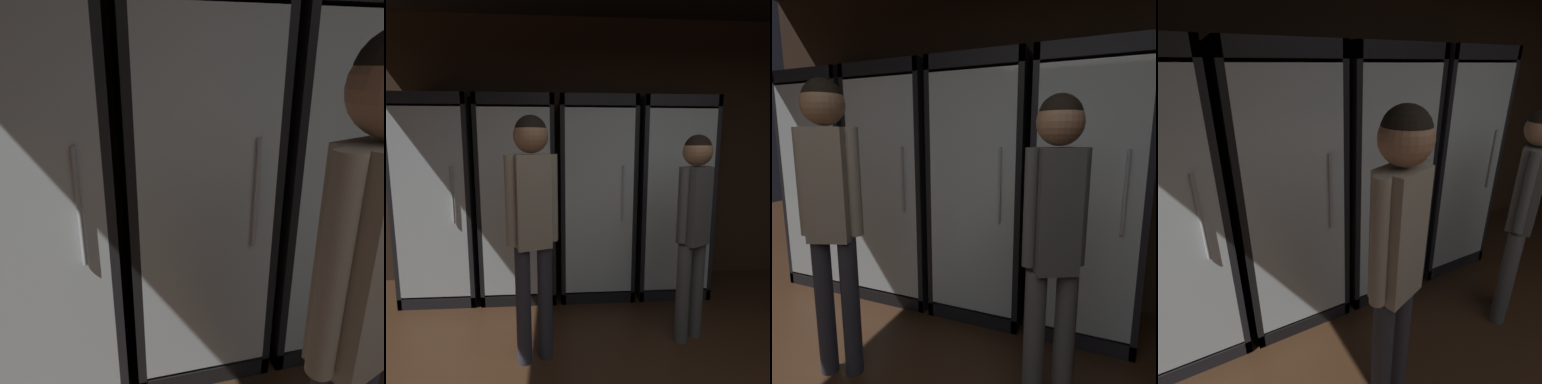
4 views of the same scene
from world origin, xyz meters
TOP-DOWN VIEW (x-y plane):
  - wall_back at (0.00, 3.03)m, footprint 6.00×0.06m
  - cooler_far_left at (-2.03, 2.70)m, footprint 0.70×0.67m
  - cooler_left at (-1.28, 2.70)m, footprint 0.70×0.67m
  - cooler_center at (-0.54, 2.70)m, footprint 0.70×0.67m
  - shopper_near at (-1.08, 1.61)m, footprint 0.33×0.22m

SIDE VIEW (x-z plane):
  - cooler_far_left at x=-2.03m, z-range -0.02..1.91m
  - cooler_center at x=-0.54m, z-range -0.02..1.91m
  - cooler_left at x=-1.28m, z-range -0.02..1.91m
  - shopper_near at x=-1.08m, z-range 0.23..1.90m
  - wall_back at x=0.00m, z-range 0.00..2.80m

